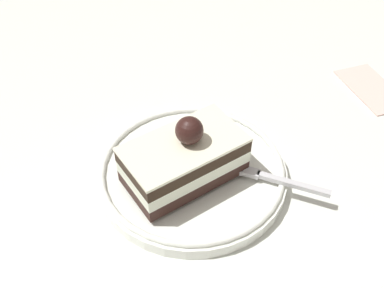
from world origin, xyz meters
TOP-DOWN VIEW (x-y plane):
  - ground_plane at (0.00, 0.00)m, footprint 2.40×2.40m
  - dessert_plate at (-0.02, 0.01)m, footprint 0.19×0.19m
  - cake_slice at (-0.01, -0.01)m, footprint 0.08×0.12m
  - fork at (0.04, 0.05)m, footprint 0.10×0.06m
  - folded_napkin at (0.02, 0.27)m, footprint 0.11×0.08m

SIDE VIEW (x-z plane):
  - ground_plane at x=0.00m, z-range 0.00..0.00m
  - folded_napkin at x=0.02m, z-range 0.00..0.00m
  - dessert_plate at x=-0.02m, z-range 0.00..0.02m
  - fork at x=0.04m, z-range 0.02..0.02m
  - cake_slice at x=-0.01m, z-range 0.01..0.08m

